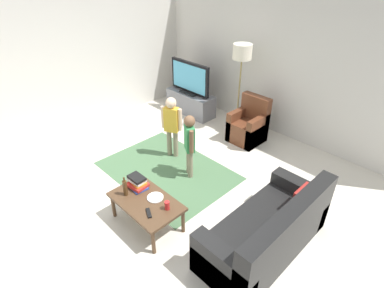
{
  "coord_description": "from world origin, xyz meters",
  "views": [
    {
      "loc": [
        2.95,
        -2.29,
        3.21
      ],
      "look_at": [
        0.0,
        0.6,
        0.65
      ],
      "focal_mm": 28.94,
      "sensor_mm": 36.0,
      "label": 1
    }
  ],
  "objects_px": {
    "tv": "(190,78)",
    "couch": "(270,234)",
    "tv_stand": "(191,103)",
    "armchair": "(249,126)",
    "soda_can": "(167,205)",
    "child_center": "(189,141)",
    "coffee_table": "(146,203)",
    "child_near_tv": "(172,122)",
    "floor_lamp": "(242,57)",
    "book_stack": "(137,182)",
    "tv_remote": "(149,213)",
    "bottle": "(125,188)",
    "plate": "(155,198)"
  },
  "relations": [
    {
      "from": "tv_stand",
      "to": "armchair",
      "type": "bearing_deg",
      "value": -1.33
    },
    {
      "from": "bottle",
      "to": "soda_can",
      "type": "height_order",
      "value": "bottle"
    },
    {
      "from": "tv_stand",
      "to": "bottle",
      "type": "distance_m",
      "value": 3.51
    },
    {
      "from": "coffee_table",
      "to": "child_near_tv",
      "type": "bearing_deg",
      "value": 127.02
    },
    {
      "from": "couch",
      "to": "soda_can",
      "type": "xyz_separation_m",
      "value": [
        -1.1,
        -0.7,
        0.19
      ]
    },
    {
      "from": "tv_stand",
      "to": "armchair",
      "type": "distance_m",
      "value": 1.69
    },
    {
      "from": "tv",
      "to": "child_center",
      "type": "bearing_deg",
      "value": -44.23
    },
    {
      "from": "tv",
      "to": "floor_lamp",
      "type": "distance_m",
      "value": 1.43
    },
    {
      "from": "child_near_tv",
      "to": "soda_can",
      "type": "bearing_deg",
      "value": -43.24
    },
    {
      "from": "armchair",
      "to": "tv_stand",
      "type": "bearing_deg",
      "value": 178.67
    },
    {
      "from": "armchair",
      "to": "floor_lamp",
      "type": "height_order",
      "value": "floor_lamp"
    },
    {
      "from": "tv_stand",
      "to": "floor_lamp",
      "type": "xyz_separation_m",
      "value": [
        1.24,
        0.15,
        1.3
      ]
    },
    {
      "from": "tv",
      "to": "plate",
      "type": "relative_size",
      "value": 5.0
    },
    {
      "from": "tv_stand",
      "to": "soda_can",
      "type": "height_order",
      "value": "soda_can"
    },
    {
      "from": "coffee_table",
      "to": "tv_remote",
      "type": "height_order",
      "value": "tv_remote"
    },
    {
      "from": "plate",
      "to": "coffee_table",
      "type": "bearing_deg",
      "value": -112.73
    },
    {
      "from": "child_near_tv",
      "to": "tv_stand",
      "type": "bearing_deg",
      "value": 125.42
    },
    {
      "from": "tv_stand",
      "to": "couch",
      "type": "bearing_deg",
      "value": -30.41
    },
    {
      "from": "floor_lamp",
      "to": "tv_remote",
      "type": "height_order",
      "value": "floor_lamp"
    },
    {
      "from": "tv_stand",
      "to": "child_near_tv",
      "type": "distance_m",
      "value": 1.88
    },
    {
      "from": "floor_lamp",
      "to": "tv_remote",
      "type": "bearing_deg",
      "value": -71.0
    },
    {
      "from": "armchair",
      "to": "child_center",
      "type": "height_order",
      "value": "child_center"
    },
    {
      "from": "tv_remote",
      "to": "soda_can",
      "type": "distance_m",
      "value": 0.25
    },
    {
      "from": "tv_stand",
      "to": "plate",
      "type": "relative_size",
      "value": 5.45
    },
    {
      "from": "armchair",
      "to": "floor_lamp",
      "type": "bearing_deg",
      "value": 157.19
    },
    {
      "from": "tv",
      "to": "couch",
      "type": "height_order",
      "value": "tv"
    },
    {
      "from": "book_stack",
      "to": "couch",
      "type": "bearing_deg",
      "value": 22.43
    },
    {
      "from": "tv",
      "to": "armchair",
      "type": "relative_size",
      "value": 1.22
    },
    {
      "from": "floor_lamp",
      "to": "plate",
      "type": "relative_size",
      "value": 8.09
    },
    {
      "from": "tv",
      "to": "couch",
      "type": "xyz_separation_m",
      "value": [
        3.52,
        -2.05,
        -0.56
      ]
    },
    {
      "from": "floor_lamp",
      "to": "child_near_tv",
      "type": "relative_size",
      "value": 1.55
    },
    {
      "from": "floor_lamp",
      "to": "child_near_tv",
      "type": "height_order",
      "value": "floor_lamp"
    },
    {
      "from": "tv_stand",
      "to": "soda_can",
      "type": "bearing_deg",
      "value": -48.85
    },
    {
      "from": "couch",
      "to": "child_center",
      "type": "height_order",
      "value": "child_center"
    },
    {
      "from": "child_center",
      "to": "bottle",
      "type": "relative_size",
      "value": 3.82
    },
    {
      "from": "tv_remote",
      "to": "bottle",
      "type": "bearing_deg",
      "value": -153.71
    },
    {
      "from": "tv",
      "to": "tv_remote",
      "type": "relative_size",
      "value": 6.47
    },
    {
      "from": "tv",
      "to": "child_near_tv",
      "type": "relative_size",
      "value": 0.95
    },
    {
      "from": "armchair",
      "to": "plate",
      "type": "bearing_deg",
      "value": -80.43
    },
    {
      "from": "child_center",
      "to": "soda_can",
      "type": "height_order",
      "value": "child_center"
    },
    {
      "from": "soda_can",
      "to": "child_center",
      "type": "bearing_deg",
      "value": 123.3
    },
    {
      "from": "tv",
      "to": "bottle",
      "type": "bearing_deg",
      "value": -58.49
    },
    {
      "from": "tv",
      "to": "child_center",
      "type": "height_order",
      "value": "tv"
    },
    {
      "from": "tv_remote",
      "to": "couch",
      "type": "bearing_deg",
      "value": 63.75
    },
    {
      "from": "armchair",
      "to": "child_center",
      "type": "xyz_separation_m",
      "value": [
        0.01,
        -1.64,
        0.37
      ]
    },
    {
      "from": "tv_remote",
      "to": "child_near_tv",
      "type": "bearing_deg",
      "value": 156.34
    },
    {
      "from": "floor_lamp",
      "to": "book_stack",
      "type": "xyz_separation_m",
      "value": [
        0.56,
        -2.93,
        -1.04
      ]
    },
    {
      "from": "tv_stand",
      "to": "soda_can",
      "type": "xyz_separation_m",
      "value": [
        2.42,
        -2.77,
        0.24
      ]
    },
    {
      "from": "child_center",
      "to": "tv",
      "type": "bearing_deg",
      "value": 135.77
    },
    {
      "from": "coffee_table",
      "to": "plate",
      "type": "relative_size",
      "value": 4.55
    }
  ]
}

